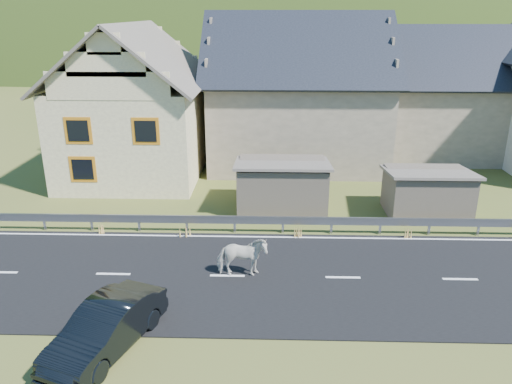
{
  "coord_description": "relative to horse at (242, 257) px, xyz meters",
  "views": [
    {
      "loc": [
        -2.55,
        -15.23,
        8.68
      ],
      "look_at": [
        -3.06,
        1.9,
        2.46
      ],
      "focal_mm": 35.0,
      "sensor_mm": 36.0,
      "label": 1
    }
  ],
  "objects": [
    {
      "name": "road",
      "position": [
        3.48,
        -0.01,
        -0.75
      ],
      "size": [
        60.0,
        7.0,
        0.04
      ],
      "primitive_type": "cube",
      "color": "black",
      "rests_on": "ground"
    },
    {
      "name": "lane_markings",
      "position": [
        3.48,
        -0.01,
        -0.72
      ],
      "size": [
        60.0,
        6.6,
        0.01
      ],
      "primitive_type": "cube",
      "color": "silver",
      "rests_on": "road"
    },
    {
      "name": "guardrail",
      "position": [
        3.48,
        3.67,
        -0.2
      ],
      "size": [
        28.1,
        0.09,
        0.75
      ],
      "color": "#93969B",
      "rests_on": "ground"
    },
    {
      "name": "shed_left",
      "position": [
        1.48,
        6.49,
        0.33
      ],
      "size": [
        4.3,
        3.3,
        2.4
      ],
      "primitive_type": "cube",
      "color": "#67594C",
      "rests_on": "ground"
    },
    {
      "name": "house_stone_a",
      "position": [
        2.48,
        14.99,
        3.87
      ],
      "size": [
        10.8,
        9.8,
        8.9
      ],
      "color": "gray",
      "rests_on": "ground"
    },
    {
      "name": "house_stone_b",
      "position": [
        12.48,
        16.99,
        3.47
      ],
      "size": [
        9.8,
        8.8,
        8.1
      ],
      "color": "gray",
      "rests_on": "ground"
    },
    {
      "name": "house_cream",
      "position": [
        -6.52,
        11.98,
        3.59
      ],
      "size": [
        7.8,
        9.8,
        8.3
      ],
      "color": "#FFEEB4",
      "rests_on": "ground"
    },
    {
      "name": "ground",
      "position": [
        3.48,
        -0.01,
        -0.77
      ],
      "size": [
        160.0,
        160.0,
        0.0
      ],
      "primitive_type": "plane",
      "color": "#3B4D1A",
      "rests_on": "ground"
    },
    {
      "name": "mountain",
      "position": [
        8.48,
        179.99,
        -20.77
      ],
      "size": [
        440.0,
        280.0,
        260.0
      ],
      "primitive_type": "ellipsoid",
      "color": "#1F3C12",
      "rests_on": "ground"
    },
    {
      "name": "shed_right",
      "position": [
        7.98,
        5.99,
        0.23
      ],
      "size": [
        3.8,
        2.9,
        2.2
      ],
      "primitive_type": "cube",
      "color": "#67594C",
      "rests_on": "ground"
    },
    {
      "name": "conifer_patch",
      "position": [
        -51.52,
        109.99,
        5.23
      ],
      "size": [
        76.0,
        50.0,
        28.0
      ],
      "primitive_type": "ellipsoid",
      "color": "black",
      "rests_on": "ground"
    },
    {
      "name": "horse",
      "position": [
        0.0,
        0.0,
        0.0
      ],
      "size": [
        0.9,
        1.77,
        1.45
      ],
      "primitive_type": "imported",
      "rotation": [
        0.0,
        0.0,
        1.64
      ],
      "color": "silver",
      "rests_on": "road"
    },
    {
      "name": "car",
      "position": [
        -3.44,
        -4.01,
        -0.1
      ],
      "size": [
        2.69,
        4.29,
        1.33
      ],
      "primitive_type": "imported",
      "rotation": [
        0.0,
        0.0,
        -0.34
      ],
      "color": "black",
      "rests_on": "ground"
    }
  ]
}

